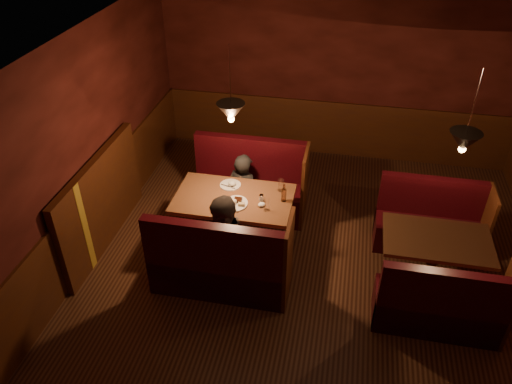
% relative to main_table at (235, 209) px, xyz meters
% --- Properties ---
extents(room, '(6.02, 7.02, 2.92)m').
position_rel_main_table_xyz_m(room, '(0.83, -0.58, 0.41)').
color(room, '#3B1E13').
rests_on(room, ground).
extents(main_table, '(1.54, 0.94, 1.08)m').
position_rel_main_table_xyz_m(main_table, '(0.00, 0.00, 0.00)').
color(main_table, brown).
rests_on(main_table, ground).
extents(main_bench_far, '(1.70, 0.61, 1.16)m').
position_rel_main_table_xyz_m(main_bench_far, '(0.02, 0.87, -0.27)').
color(main_bench_far, black).
rests_on(main_bench_far, ground).
extents(main_bench_near, '(1.70, 0.61, 1.16)m').
position_rel_main_table_xyz_m(main_bench_near, '(0.02, -0.88, -0.27)').
color(main_bench_near, black).
rests_on(main_bench_near, ground).
extents(second_table, '(1.28, 0.82, 0.72)m').
position_rel_main_table_xyz_m(second_table, '(2.56, -0.21, -0.10)').
color(second_table, brown).
rests_on(second_table, ground).
extents(second_bench_far, '(1.42, 0.53, 1.01)m').
position_rel_main_table_xyz_m(second_bench_far, '(2.59, 0.55, -0.31)').
color(second_bench_far, black).
rests_on(second_bench_far, ground).
extents(second_bench_near, '(1.42, 0.53, 1.01)m').
position_rel_main_table_xyz_m(second_bench_near, '(2.59, -0.98, -0.31)').
color(second_bench_near, black).
rests_on(second_bench_near, ground).
extents(diner_a, '(0.61, 0.50, 1.43)m').
position_rel_main_table_xyz_m(diner_a, '(-0.03, 0.67, 0.08)').
color(diner_a, black).
rests_on(diner_a, ground).
extents(diner_b, '(0.88, 0.75, 1.60)m').
position_rel_main_table_xyz_m(diner_b, '(0.06, -0.66, 0.16)').
color(diner_b, '#2F2723').
rests_on(diner_b, ground).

